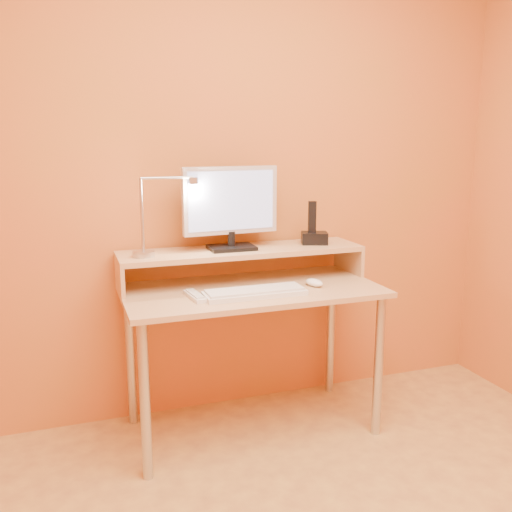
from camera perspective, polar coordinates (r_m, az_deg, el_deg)
name	(u,v)px	position (r m, az deg, el deg)	size (l,w,h in m)	color
wall_back	(231,171)	(2.81, -2.57, 8.82)	(3.00, 0.04, 2.50)	#D46433
desk_leg_fl	(145,402)	(2.38, -11.41, -14.59)	(0.04, 0.04, 0.69)	#B6B5BC
desk_leg_fr	(378,366)	(2.73, 12.55, -11.10)	(0.04, 0.04, 0.69)	#B6B5BC
desk_leg_bl	(131,358)	(2.84, -12.85, -10.21)	(0.04, 0.04, 0.69)	#B6B5BC
desk_leg_br	(331,332)	(3.13, 7.73, -7.85)	(0.04, 0.04, 0.69)	#B6B5BC
desk_lower	(252,290)	(2.60, -0.43, -3.57)	(1.20, 0.60, 0.03)	tan
shelf_riser_left	(120,277)	(2.60, -13.94, -2.08)	(0.02, 0.30, 0.14)	tan
shelf_riser_right	(349,259)	(2.95, 9.55, -0.28)	(0.02, 0.30, 0.14)	tan
desk_shelf	(242,251)	(2.70, -1.46, 0.51)	(1.20, 0.30, 0.03)	tan
monitor_foot	(232,248)	(2.68, -2.55, 0.88)	(0.22, 0.16, 0.02)	black
monitor_neck	(231,239)	(2.67, -2.56, 1.81)	(0.04, 0.04, 0.07)	black
monitor_panel	(230,200)	(2.66, -2.66, 5.78)	(0.47, 0.04, 0.32)	silver
monitor_back	(229,200)	(2.68, -2.80, 5.83)	(0.43, 0.01, 0.27)	black
monitor_screen	(232,201)	(2.64, -2.54, 5.74)	(0.43, 0.00, 0.28)	#9DAFEC
lamp_base	(144,254)	(2.56, -11.56, 0.22)	(0.10, 0.10, 0.03)	#B6B5BC
lamp_post	(142,215)	(2.53, -11.73, 4.15)	(0.01, 0.01, 0.33)	#B6B5BC
lamp_arm	(167,178)	(2.54, -9.17, 8.00)	(0.01, 0.01, 0.24)	#B6B5BC
lamp_head	(193,180)	(2.56, -6.50, 7.78)	(0.04, 0.04, 0.03)	#B6B5BC
lamp_bulb	(193,184)	(2.56, -6.49, 7.42)	(0.03, 0.03, 0.00)	#FFEAC6
phone_dock	(314,238)	(2.83, 6.06, 1.86)	(0.13, 0.10, 0.06)	black
phone_handset	(312,217)	(2.81, 5.83, 4.05)	(0.04, 0.03, 0.16)	black
phone_led	(327,239)	(2.81, 7.33, 1.74)	(0.01, 0.00, 0.04)	#2B39FC
keyboard	(255,293)	(2.46, -0.12, -3.89)	(0.46, 0.15, 0.02)	white
mouse	(314,283)	(2.63, 6.04, -2.75)	(0.06, 0.10, 0.04)	white
remote_control	(195,296)	(2.44, -6.33, -4.16)	(0.05, 0.18, 0.02)	white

